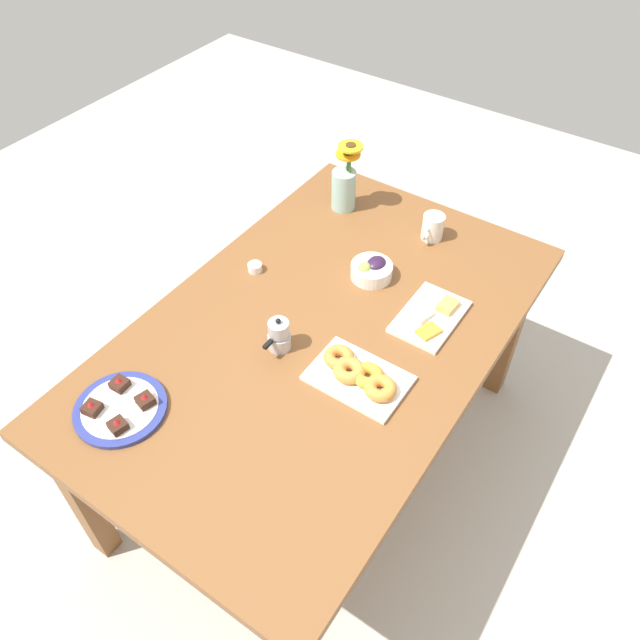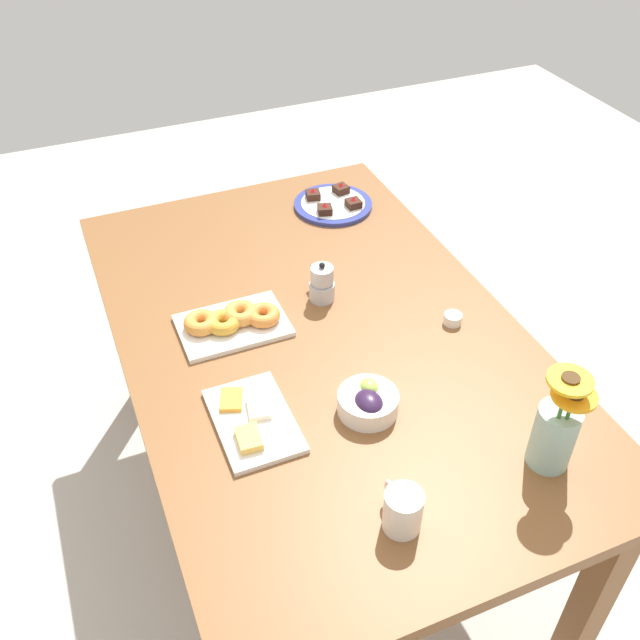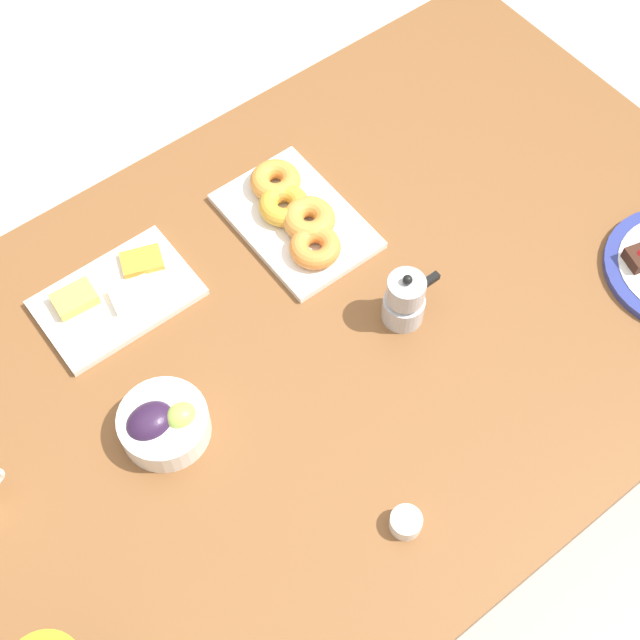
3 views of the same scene
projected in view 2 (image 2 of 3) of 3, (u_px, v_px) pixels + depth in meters
The scene contains 10 objects.
ground_plane at pixel (320, 503), 2.32m from camera, with size 6.00×6.00×0.00m, color #B7B2A8.
dining_table at pixel (320, 356), 1.90m from camera, with size 1.60×1.00×0.74m.
coffee_mug at pixel (402, 510), 1.37m from camera, with size 0.11×0.08×0.09m.
grape_bowl at pixel (368, 402), 1.62m from camera, with size 0.14×0.14×0.07m.
cheese_platter at pixel (252, 420), 1.60m from camera, with size 0.26×0.17×0.03m.
croissant_platter at pixel (232, 321), 1.85m from camera, with size 0.19×0.28×0.05m.
jam_cup_honey at pixel (453, 318), 1.87m from camera, with size 0.05×0.05×0.03m.
dessert_plate at pixel (333, 204), 2.32m from camera, with size 0.25×0.25×0.05m.
flower_vase at pixel (555, 432), 1.46m from camera, with size 0.11×0.11×0.27m.
moka_pot at pixel (322, 284), 1.93m from camera, with size 0.11×0.07×0.12m.
Camera 2 is at (-1.29, 0.54, 1.95)m, focal length 40.00 mm.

